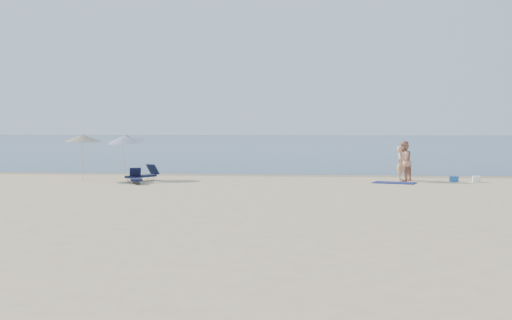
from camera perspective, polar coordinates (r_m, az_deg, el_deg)
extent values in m
plane|color=tan|center=(15.24, 5.35, -6.96)|extent=(160.00, 160.00, 0.00)
cube|color=#0B2345|center=(115.04, 5.92, 1.67)|extent=(240.00, 160.00, 0.01)
cube|color=#847254|center=(34.51, 5.72, -1.39)|extent=(240.00, 1.60, 0.00)
imported|color=tan|center=(32.24, 12.75, -0.27)|extent=(0.49, 0.67, 1.67)
imported|color=tan|center=(31.58, 13.00, -0.10)|extent=(1.14, 1.19, 1.94)
cube|color=#101852|center=(30.52, 12.19, -1.99)|extent=(2.15, 1.60, 0.03)
cube|color=white|center=(31.95, 19.00, -1.63)|extent=(0.37, 0.32, 0.30)
cube|color=#205DB2|center=(31.83, 17.18, -1.63)|extent=(0.40, 0.29, 0.28)
cylinder|color=silver|center=(32.35, -11.66, 0.07)|extent=(0.17, 0.41, 2.10)
cone|color=white|center=(32.67, -11.48, 1.90)|extent=(2.31, 2.33, 0.65)
sphere|color=silver|center=(32.67, -11.48, 2.22)|extent=(0.06, 0.06, 0.06)
cylinder|color=silver|center=(32.50, -15.17, 0.04)|extent=(0.10, 0.16, 2.13)
cone|color=beige|center=(32.57, -15.12, 1.91)|extent=(2.33, 2.34, 0.44)
sphere|color=silver|center=(32.57, -15.12, 2.24)|extent=(0.06, 0.06, 0.06)
cube|color=black|center=(30.04, -10.61, -1.68)|extent=(0.97, 1.52, 0.09)
cube|color=black|center=(30.73, -10.68, -1.08)|extent=(0.61, 0.50, 0.46)
cylinder|color=#A5A5AD|center=(30.06, -10.22, -1.88)|extent=(0.03, 0.03, 0.21)
cube|color=#151D39|center=(31.48, -10.19, -1.43)|extent=(1.30, 1.65, 0.10)
cube|color=#151D39|center=(32.00, -9.17, -0.82)|extent=(0.69, 0.62, 0.51)
cylinder|color=#A5A5AD|center=(31.32, -9.90, -1.66)|extent=(0.03, 0.03, 0.23)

